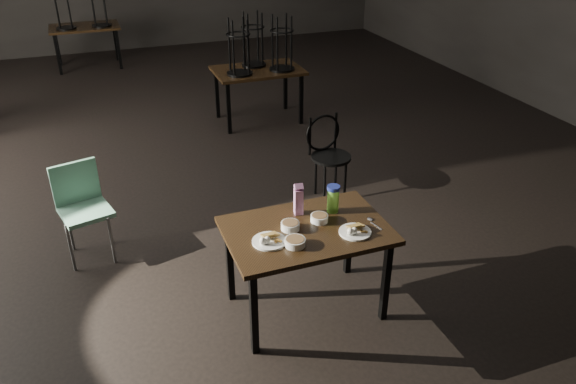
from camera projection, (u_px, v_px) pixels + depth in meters
name	position (u px, v px, depth m)	size (l,w,h in m)	color
main_table	(307.00, 237.00, 4.17)	(1.20, 0.80, 0.75)	black
plate_left	(269.00, 240.00, 3.96)	(0.24, 0.24, 0.08)	white
plate_right	(355.00, 231.00, 4.07)	(0.24, 0.24, 0.08)	white
bowl_near	(290.00, 226.00, 4.11)	(0.14, 0.14, 0.05)	white
bowl_far	(319.00, 218.00, 4.21)	(0.13, 0.13, 0.05)	white
bowl_big	(295.00, 242.00, 3.93)	(0.15, 0.15, 0.05)	white
juice_carton	(298.00, 200.00, 4.27)	(0.07, 0.07, 0.26)	#8F1A73
water_bottle	(333.00, 199.00, 4.30)	(0.11, 0.11, 0.22)	#78D23D
spoon	(371.00, 220.00, 4.23)	(0.05, 0.19, 0.01)	silver
bentwood_chair	(328.00, 150.00, 5.90)	(0.44, 0.43, 0.88)	black
school_chair	(82.00, 203.00, 4.92)	(0.49, 0.49, 0.87)	#6BA68A
bg_table_right	(258.00, 67.00, 7.68)	(1.20, 0.80, 1.48)	black
bg_table_far	(84.00, 26.00, 10.04)	(1.20, 0.80, 1.48)	black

